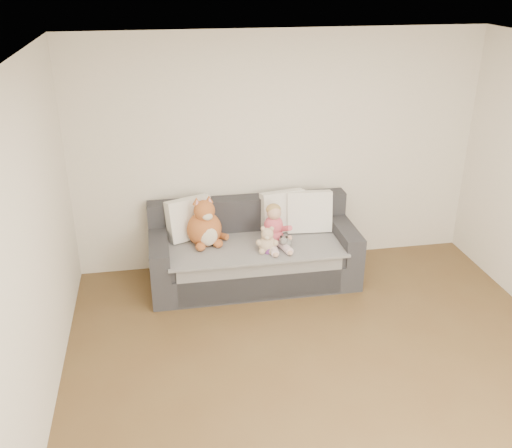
% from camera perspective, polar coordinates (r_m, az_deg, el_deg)
% --- Properties ---
extents(room_shell, '(5.00, 5.00, 5.00)m').
position_cam_1_polar(room_shell, '(4.42, 8.00, -0.85)').
color(room_shell, brown).
rests_on(room_shell, ground).
extents(sofa, '(2.20, 0.94, 0.85)m').
position_cam_1_polar(sofa, '(6.20, -0.31, -2.98)').
color(sofa, '#28292D').
rests_on(sofa, ground).
extents(cushion_left, '(0.53, 0.38, 0.46)m').
position_cam_1_polar(cushion_left, '(6.14, -6.68, 0.54)').
color(cushion_left, white).
rests_on(cushion_left, sofa).
extents(cushion_right_back, '(0.52, 0.30, 0.46)m').
position_cam_1_polar(cushion_right_back, '(6.29, 2.73, 1.30)').
color(cushion_right_back, white).
rests_on(cushion_right_back, sofa).
extents(cushion_right_front, '(0.51, 0.26, 0.47)m').
position_cam_1_polar(cushion_right_front, '(6.30, 5.32, 1.26)').
color(cushion_right_front, white).
rests_on(cushion_right_front, sofa).
extents(toddler, '(0.32, 0.46, 0.45)m').
position_cam_1_polar(toddler, '(5.96, 1.87, -0.42)').
color(toddler, '#EB5380').
rests_on(toddler, sofa).
extents(plush_cat, '(0.45, 0.43, 0.56)m').
position_cam_1_polar(plush_cat, '(5.99, -5.13, -0.23)').
color(plush_cat, '#A15B23').
rests_on(plush_cat, sofa).
extents(teddy_bear, '(0.23, 0.18, 0.29)m').
position_cam_1_polar(teddy_bear, '(5.84, 1.13, -1.79)').
color(teddy_bear, tan).
rests_on(teddy_bear, sofa).
extents(plush_cow, '(0.14, 0.20, 0.17)m').
position_cam_1_polar(plush_cow, '(5.94, 2.89, -1.80)').
color(plush_cow, white).
rests_on(plush_cow, sofa).
extents(sippy_cup, '(0.11, 0.07, 0.12)m').
position_cam_1_polar(sippy_cup, '(5.83, 1.23, -2.41)').
color(sippy_cup, '#7B348F').
rests_on(sippy_cup, sofa).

